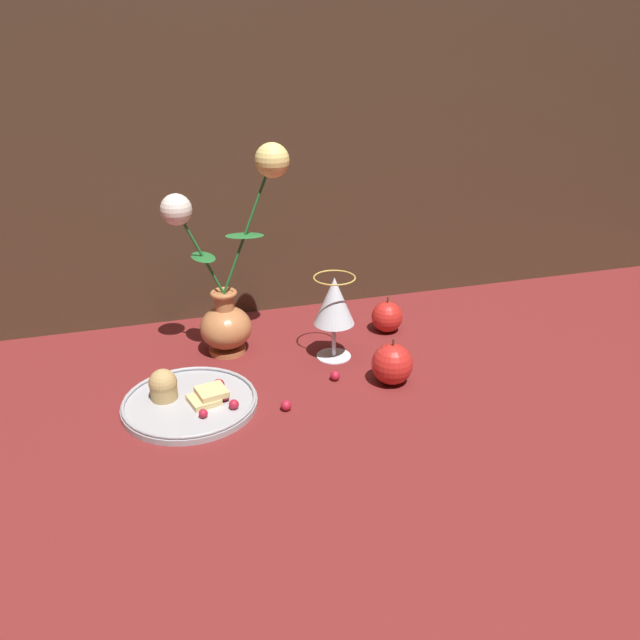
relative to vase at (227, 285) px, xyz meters
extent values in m
plane|color=maroon|center=(0.10, -0.12, -0.14)|extent=(2.40, 2.40, 0.00)
cube|color=#422D1E|center=(0.10, 0.20, 0.46)|extent=(2.40, 0.04, 1.20)
cylinder|color=#B77042|center=(-0.01, 0.00, -0.13)|extent=(0.07, 0.07, 0.01)
ellipsoid|color=#B77042|center=(-0.01, 0.00, -0.09)|extent=(0.10, 0.10, 0.08)
cylinder|color=#B77042|center=(-0.01, 0.00, -0.04)|extent=(0.04, 0.04, 0.04)
torus|color=#B77042|center=(-0.01, 0.00, -0.02)|extent=(0.05, 0.05, 0.01)
cylinder|color=#23662D|center=(-0.04, 0.00, 0.07)|extent=(0.08, 0.01, 0.17)
ellipsoid|color=#23662D|center=(-0.04, 0.00, 0.06)|extent=(0.06, 0.08, 0.00)
sphere|color=silver|center=(-0.08, 0.00, 0.15)|extent=(0.06, 0.06, 0.06)
cylinder|color=#23662D|center=(0.04, 0.00, 0.10)|extent=(0.10, 0.01, 0.24)
ellipsoid|color=#23662D|center=(0.04, 0.00, 0.09)|extent=(0.08, 0.05, 0.00)
sphere|color=#EFD67A|center=(0.09, 0.00, 0.22)|extent=(0.06, 0.06, 0.06)
cylinder|color=#A3A3A8|center=(-0.10, -0.18, -0.13)|extent=(0.22, 0.22, 0.01)
torus|color=#A3A3A8|center=(-0.10, -0.18, -0.13)|extent=(0.22, 0.22, 0.01)
cylinder|color=tan|center=(-0.14, -0.16, -0.11)|extent=(0.04, 0.04, 0.03)
sphere|color=tan|center=(-0.14, -0.16, -0.10)|extent=(0.05, 0.05, 0.05)
cube|color=#DBBC7A|center=(-0.08, -0.19, -0.12)|extent=(0.06, 0.06, 0.01)
cube|color=#DBBC7A|center=(-0.06, -0.18, -0.11)|extent=(0.06, 0.06, 0.01)
sphere|color=#AD192D|center=(-0.08, -0.23, -0.12)|extent=(0.01, 0.01, 0.01)
sphere|color=#AD192D|center=(-0.03, -0.22, -0.12)|extent=(0.02, 0.02, 0.02)
sphere|color=#AD192D|center=(-0.04, -0.19, -0.12)|extent=(0.02, 0.02, 0.02)
sphere|color=#AD192D|center=(-0.05, -0.16, -0.12)|extent=(0.02, 0.02, 0.02)
cylinder|color=silver|center=(0.18, -0.08, -0.14)|extent=(0.07, 0.07, 0.00)
cylinder|color=silver|center=(0.18, -0.08, -0.10)|extent=(0.01, 0.01, 0.07)
cone|color=silver|center=(0.18, -0.08, -0.02)|extent=(0.08, 0.08, 0.09)
cone|color=maroon|center=(0.18, -0.08, -0.04)|extent=(0.07, 0.07, 0.06)
torus|color=gold|center=(0.18, -0.08, 0.02)|extent=(0.08, 0.08, 0.00)
sphere|color=red|center=(0.32, 0.00, -0.11)|extent=(0.06, 0.06, 0.06)
cylinder|color=#4C3319|center=(0.32, 0.00, -0.07)|extent=(0.00, 0.00, 0.01)
sphere|color=red|center=(0.25, -0.20, -0.10)|extent=(0.07, 0.07, 0.07)
cylinder|color=#4C3319|center=(0.25, -0.20, -0.06)|extent=(0.00, 0.00, 0.01)
sphere|color=#AD192D|center=(0.05, -0.24, -0.13)|extent=(0.02, 0.02, 0.02)
sphere|color=#AD192D|center=(0.16, -0.17, -0.13)|extent=(0.02, 0.02, 0.02)
sphere|color=#AD192D|center=(0.29, -0.10, -0.13)|extent=(0.02, 0.02, 0.02)
camera|label=1|loc=(-0.14, -1.08, 0.42)|focal=35.00mm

